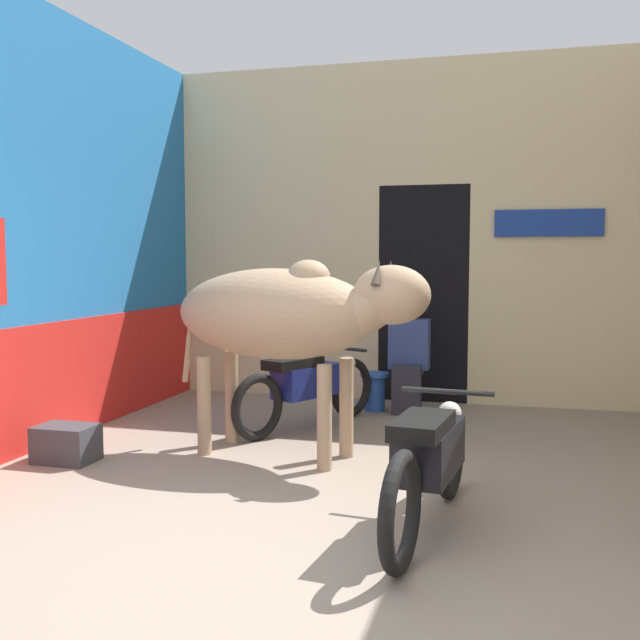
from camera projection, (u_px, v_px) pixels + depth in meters
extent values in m
plane|color=gray|center=(261.00, 563.00, 3.81)|extent=(30.00, 30.00, 0.00)
cube|color=#236BAD|center=(64.00, 227.00, 6.49)|extent=(0.18, 4.49, 3.62)
cube|color=red|center=(78.00, 376.00, 6.58)|extent=(0.03, 4.49, 1.01)
cube|color=beige|center=(404.00, 124.00, 7.96)|extent=(5.03, 0.18, 1.31)
cube|color=beige|center=(282.00, 292.00, 8.48)|extent=(2.27, 0.18, 2.31)
cube|color=beige|center=(558.00, 296.00, 7.70)|extent=(1.80, 0.18, 2.31)
cube|color=black|center=(428.00, 292.00, 8.40)|extent=(0.96, 0.90, 2.31)
cube|color=navy|center=(549.00, 223.00, 7.56)|extent=(1.07, 0.03, 0.27)
ellipsoid|color=tan|center=(274.00, 314.00, 5.78)|extent=(1.79, 1.02, 0.70)
ellipsoid|color=tan|center=(308.00, 277.00, 5.63)|extent=(0.38, 0.35, 0.26)
cylinder|color=tan|center=(368.00, 309.00, 5.45)|extent=(0.51, 0.41, 0.46)
ellipsoid|color=tan|center=(391.00, 295.00, 5.36)|extent=(0.63, 0.46, 0.43)
cylinder|color=tan|center=(189.00, 340.00, 6.14)|extent=(0.15, 0.07, 0.70)
cylinder|color=tan|center=(346.00, 408.00, 5.80)|extent=(0.11, 0.11, 0.78)
cylinder|color=tan|center=(324.00, 418.00, 5.44)|extent=(0.11, 0.11, 0.78)
cylinder|color=tan|center=(232.00, 397.00, 6.24)|extent=(0.11, 0.11, 0.78)
cylinder|color=tan|center=(204.00, 406.00, 5.88)|extent=(0.11, 0.11, 0.78)
cone|color=#473D33|center=(392.00, 272.00, 5.50)|extent=(0.09, 0.15, 0.20)
cone|color=#473D33|center=(378.00, 273.00, 5.23)|extent=(0.09, 0.15, 0.20)
torus|color=black|center=(401.00, 512.00, 3.66)|extent=(0.14, 0.62, 0.61)
torus|color=black|center=(451.00, 451.00, 4.81)|extent=(0.14, 0.62, 0.61)
cube|color=black|center=(429.00, 450.00, 4.23)|extent=(0.35, 0.71, 0.28)
cube|color=black|center=(422.00, 425.00, 4.04)|extent=(0.32, 0.57, 0.09)
cylinder|color=black|center=(447.00, 392.00, 4.65)|extent=(0.58, 0.09, 0.03)
sphere|color=silver|center=(450.00, 413.00, 4.75)|extent=(0.15, 0.15, 0.15)
torus|color=black|center=(257.00, 407.00, 6.33)|extent=(0.33, 0.55, 0.57)
torus|color=black|center=(351.00, 388.00, 7.26)|extent=(0.33, 0.55, 0.57)
cube|color=navy|center=(307.00, 381.00, 6.78)|extent=(0.56, 0.74, 0.28)
cube|color=black|center=(293.00, 363.00, 6.62)|extent=(0.48, 0.61, 0.09)
cylinder|color=black|center=(342.00, 348.00, 7.12)|extent=(0.53, 0.29, 0.03)
sphere|color=silver|center=(348.00, 363.00, 7.20)|extent=(0.15, 0.15, 0.15)
cube|color=#282833|center=(406.00, 395.00, 7.37)|extent=(0.28, 0.14, 0.39)
cube|color=#282833|center=(408.00, 370.00, 7.44)|extent=(0.28, 0.32, 0.11)
cube|color=navy|center=(409.00, 344.00, 7.48)|extent=(0.40, 0.20, 0.50)
sphere|color=#937051|center=(410.00, 309.00, 7.45)|extent=(0.20, 0.20, 0.20)
cylinder|color=#2856B2|center=(375.00, 393.00, 7.57)|extent=(0.21, 0.21, 0.35)
cylinder|color=#2856B2|center=(375.00, 374.00, 7.56)|extent=(0.29, 0.29, 0.04)
cube|color=#38383D|center=(66.00, 444.00, 5.68)|extent=(0.44, 0.32, 0.28)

